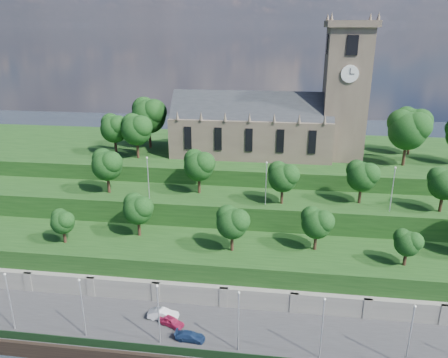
# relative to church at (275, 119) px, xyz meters

# --- Properties ---
(promenade) EXTENTS (160.00, 12.00, 2.00)m
(promenade) POSITION_rel_church_xyz_m (-0.79, -39.98, -21.52)
(promenade) COLOR #2D2D30
(promenade) RESTS_ON ground
(fence) EXTENTS (160.00, 0.10, 1.20)m
(fence) POSITION_rel_church_xyz_m (-0.79, -45.38, -19.92)
(fence) COLOR black
(fence) RESTS_ON promenade
(retaining_wall) EXTENTS (160.00, 2.10, 5.00)m
(retaining_wall) POSITION_rel_church_xyz_m (-0.79, -34.01, -20.02)
(retaining_wall) COLOR slate
(retaining_wall) RESTS_ON ground
(embankment_lower) EXTENTS (160.00, 12.00, 8.00)m
(embankment_lower) POSITION_rel_church_xyz_m (-0.79, -27.98, -18.52)
(embankment_lower) COLOR #153812
(embankment_lower) RESTS_ON ground
(embankment_upper) EXTENTS (160.00, 10.00, 12.00)m
(embankment_upper) POSITION_rel_church_xyz_m (-0.79, -16.98, -16.52)
(embankment_upper) COLOR #153812
(embankment_upper) RESTS_ON ground
(hilltop) EXTENTS (160.00, 32.00, 15.00)m
(hilltop) POSITION_rel_church_xyz_m (-0.79, 4.02, -15.02)
(hilltop) COLOR #153812
(hilltop) RESTS_ON ground
(church) EXTENTS (38.60, 12.35, 27.60)m
(church) POSITION_rel_church_xyz_m (0.00, 0.00, 0.00)
(church) COLOR brown
(church) RESTS_ON hilltop
(trees_lower) EXTENTS (67.13, 8.53, 8.04)m
(trees_lower) POSITION_rel_church_xyz_m (3.57, -27.42, -9.75)
(trees_lower) COLOR black
(trees_lower) RESTS_ON embankment_lower
(trees_upper) EXTENTS (61.65, 8.08, 7.96)m
(trees_upper) POSITION_rel_church_xyz_m (-1.59, -17.70, -5.37)
(trees_upper) COLOR black
(trees_upper) RESTS_ON embankment_upper
(trees_hilltop) EXTENTS (74.37, 16.29, 10.93)m
(trees_hilltop) POSITION_rel_church_xyz_m (1.36, -1.17, -0.80)
(trees_hilltop) COLOR black
(trees_hilltop) RESTS_ON hilltop
(lamp_posts_promenade) EXTENTS (60.36, 0.36, 8.56)m
(lamp_posts_promenade) POSITION_rel_church_xyz_m (-2.79, -43.48, -15.63)
(lamp_posts_promenade) COLOR #B2B2B7
(lamp_posts_promenade) RESTS_ON promenade
(lamp_posts_upper) EXTENTS (40.36, 0.36, 7.57)m
(lamp_posts_upper) POSITION_rel_church_xyz_m (-0.79, -19.98, -6.14)
(lamp_posts_upper) COLOR #B2B2B7
(lamp_posts_upper) RESTS_ON embankment_upper
(car_left) EXTENTS (3.95, 2.82, 1.25)m
(car_left) POSITION_rel_church_xyz_m (-12.20, -39.94, -19.90)
(car_left) COLOR #9F1A40
(car_left) RESTS_ON promenade
(car_middle) EXTENTS (4.23, 1.52, 1.39)m
(car_middle) POSITION_rel_church_xyz_m (-13.69, -38.69, -19.83)
(car_middle) COLOR silver
(car_middle) RESTS_ON promenade
(car_right) EXTENTS (4.01, 1.80, 1.14)m
(car_right) POSITION_rel_church_xyz_m (-9.11, -42.46, -19.95)
(car_right) COLOR navy
(car_right) RESTS_ON promenade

